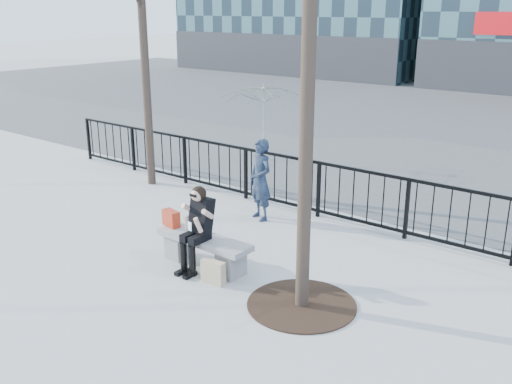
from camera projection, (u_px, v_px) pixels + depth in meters
The scene contains 10 objects.
ground at pixel (205, 266), 8.97m from camera, with size 120.00×120.00×0.00m, color #A6A7A1.
street_surface at pixel (494, 122), 20.20m from camera, with size 60.00×23.00×0.01m, color #474747.
railing at pixel (310, 187), 11.05m from camera, with size 14.00×0.06×1.10m.
tree_grate at pixel (302, 305), 7.78m from camera, with size 1.50×1.50×0.02m, color black.
bench_main at pixel (204, 248), 8.88m from camera, with size 1.65×0.46×0.49m.
seated_woman at pixel (196, 229), 8.65m from camera, with size 0.50×0.64×1.34m.
handbag at pixel (171, 218), 9.23m from camera, with size 0.32×0.15×0.27m, color #B62E16.
shopping_bag at pixel (213, 272), 8.37m from camera, with size 0.37×0.14×0.35m, color beige.
standing_man at pixel (261, 180), 10.74m from camera, with size 0.57×0.37×1.56m, color black.
vendor_umbrella at pixel (263, 122), 14.91m from camera, with size 2.21×2.25×2.03m, color yellow.
Camera 1 is at (5.69, -5.93, 3.87)m, focal length 40.00 mm.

